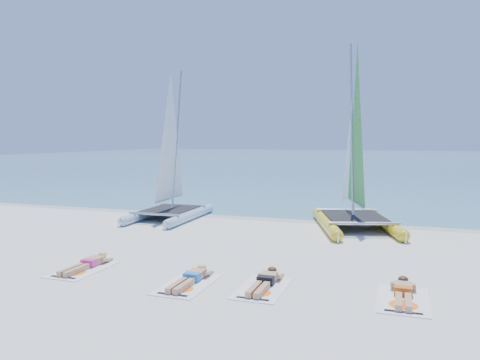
% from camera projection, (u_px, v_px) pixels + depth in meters
% --- Properties ---
extents(ground, '(140.00, 140.00, 0.00)m').
position_uv_depth(ground, '(227.00, 247.00, 14.23)').
color(ground, silver).
rests_on(ground, ground).
extents(sea, '(140.00, 115.00, 0.01)m').
position_uv_depth(sea, '(366.00, 159.00, 73.62)').
color(sea, '#6CB1B4').
rests_on(sea, ground).
extents(wet_sand_strip, '(140.00, 1.40, 0.01)m').
position_uv_depth(wet_sand_strip, '(273.00, 218.00, 19.41)').
color(wet_sand_strip, silver).
rests_on(wet_sand_strip, ground).
extents(catamaran_blue, '(2.33, 4.72, 6.39)m').
position_uv_depth(catamaran_blue, '(170.00, 173.00, 19.20)').
color(catamaran_blue, '#A8BEDD').
rests_on(catamaran_blue, ground).
extents(catamaran_yellow, '(3.96, 5.79, 7.20)m').
position_uv_depth(catamaran_yellow, '(353.00, 166.00, 17.58)').
color(catamaran_yellow, yellow).
rests_on(catamaran_yellow, ground).
extents(towel_a, '(1.00, 1.85, 0.02)m').
position_uv_depth(towel_a, '(83.00, 269.00, 11.80)').
color(towel_a, white).
rests_on(towel_a, ground).
extents(sunbather_a, '(0.37, 1.73, 0.26)m').
position_uv_depth(sunbather_a, '(88.00, 263.00, 11.97)').
color(sunbather_a, tan).
rests_on(sunbather_a, towel_a).
extents(towel_b, '(1.00, 1.85, 0.02)m').
position_uv_depth(towel_b, '(188.00, 285.00, 10.57)').
color(towel_b, white).
rests_on(towel_b, ground).
extents(sunbather_b, '(0.37, 1.73, 0.26)m').
position_uv_depth(sunbather_b, '(191.00, 277.00, 10.74)').
color(sunbather_b, tan).
rests_on(sunbather_b, towel_b).
extents(towel_c, '(1.00, 1.85, 0.02)m').
position_uv_depth(towel_c, '(263.00, 288.00, 10.31)').
color(towel_c, white).
rests_on(towel_c, ground).
extents(sunbather_c, '(0.37, 1.73, 0.26)m').
position_uv_depth(sunbather_c, '(265.00, 281.00, 10.49)').
color(sunbather_c, tan).
rests_on(sunbather_c, towel_c).
extents(towel_d, '(1.00, 1.85, 0.02)m').
position_uv_depth(towel_d, '(403.00, 300.00, 9.57)').
color(towel_d, white).
rests_on(towel_d, ground).
extents(sunbather_d, '(0.37, 1.73, 0.26)m').
position_uv_depth(sunbather_d, '(403.00, 292.00, 9.74)').
color(sunbather_d, tan).
rests_on(sunbather_d, towel_d).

